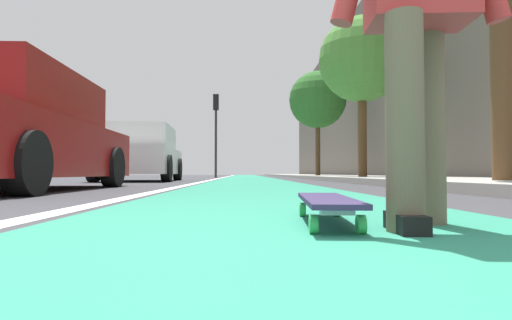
# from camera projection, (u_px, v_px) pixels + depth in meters

# --- Properties ---
(ground_plane) EXTENTS (80.00, 80.00, 0.00)m
(ground_plane) POSITION_uv_depth(u_px,v_px,m) (251.00, 182.00, 10.70)
(ground_plane) COLOR #38383D
(bike_lane_paint) EXTENTS (56.00, 2.14, 0.00)m
(bike_lane_paint) POSITION_uv_depth(u_px,v_px,m) (247.00, 177.00, 24.69)
(bike_lane_paint) COLOR #288466
(bike_lane_paint) RESTS_ON ground
(lane_stripe_white) EXTENTS (52.00, 0.16, 0.01)m
(lane_stripe_white) POSITION_uv_depth(u_px,v_px,m) (223.00, 177.00, 20.65)
(lane_stripe_white) COLOR silver
(lane_stripe_white) RESTS_ON ground
(sidewalk_curb) EXTENTS (52.00, 3.20, 0.12)m
(sidewalk_curb) POSITION_uv_depth(u_px,v_px,m) (328.00, 177.00, 18.80)
(sidewalk_curb) COLOR #9E9B93
(sidewalk_curb) RESTS_ON ground
(building_facade) EXTENTS (40.00, 1.20, 8.64)m
(building_facade) POSITION_uv_depth(u_px,v_px,m) (358.00, 99.00, 23.00)
(building_facade) COLOR #5B544B
(building_facade) RESTS_ON ground
(skateboard) EXTENTS (0.85, 0.26, 0.11)m
(skateboard) POSITION_uv_depth(u_px,v_px,m) (327.00, 202.00, 1.80)
(skateboard) COLOR green
(skateboard) RESTS_ON ground
(parked_car_near) EXTENTS (4.27, 1.93, 1.47)m
(parked_car_near) POSITION_uv_depth(u_px,v_px,m) (11.00, 134.00, 5.18)
(parked_car_near) COLOR maroon
(parked_car_near) RESTS_ON ground
(parked_car_mid) EXTENTS (4.09, 2.14, 1.50)m
(parked_car_mid) POSITION_uv_depth(u_px,v_px,m) (140.00, 155.00, 11.48)
(parked_car_mid) COLOR silver
(parked_car_mid) RESTS_ON ground
(traffic_light) EXTENTS (0.33, 0.28, 4.25)m
(traffic_light) POSITION_uv_depth(u_px,v_px,m) (216.00, 120.00, 21.26)
(traffic_light) COLOR #2D2D2D
(traffic_light) RESTS_ON ground
(street_tree_mid) EXTENTS (2.47, 2.47, 4.76)m
(street_tree_mid) POSITION_uv_depth(u_px,v_px,m) (362.00, 60.00, 12.06)
(street_tree_mid) COLOR brown
(street_tree_mid) RESTS_ON ground
(street_tree_far) EXTENTS (2.64, 2.64, 4.94)m
(street_tree_far) POSITION_uv_depth(u_px,v_px,m) (318.00, 100.00, 19.29)
(street_tree_far) COLOR brown
(street_tree_far) RESTS_ON ground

